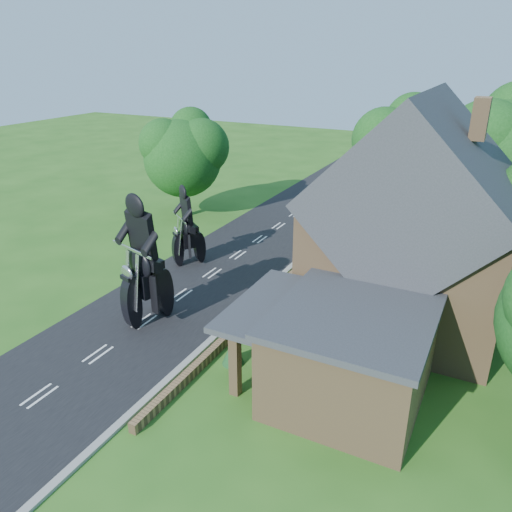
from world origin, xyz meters
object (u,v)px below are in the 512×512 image
at_px(garden_wall, 274,293).
at_px(annex, 348,353).
at_px(motorcycle_follow, 189,252).
at_px(motorcycle_lead, 148,303).
at_px(house, 412,229).

height_order(garden_wall, annex, annex).
distance_m(garden_wall, motorcycle_follow, 6.43).
relative_size(motorcycle_lead, motorcycle_follow, 1.29).
xyz_separation_m(garden_wall, motorcycle_follow, (-6.21, 1.58, 0.51)).
bearing_deg(motorcycle_follow, garden_wall, -157.55).
relative_size(annex, motorcycle_lead, 3.57).
height_order(garden_wall, motorcycle_lead, motorcycle_lead).
bearing_deg(annex, motorcycle_lead, 174.08).
bearing_deg(annex, house, 84.76).
relative_size(house, motorcycle_lead, 5.18).
bearing_deg(annex, garden_wall, 133.84).
height_order(house, motorcycle_follow, house).
relative_size(annex, motorcycle_follow, 4.62).
bearing_deg(motorcycle_follow, annex, -175.34).
height_order(house, motorcycle_lead, house).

